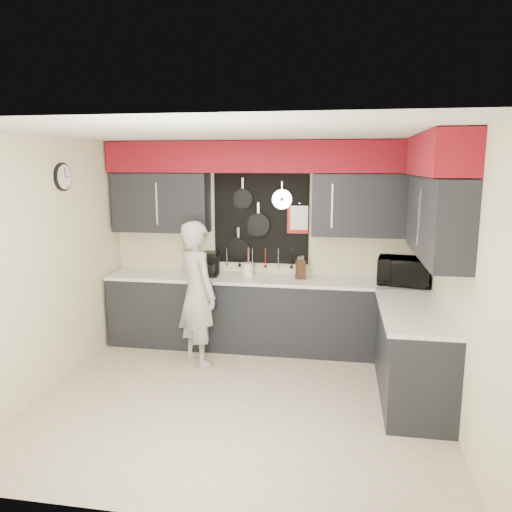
% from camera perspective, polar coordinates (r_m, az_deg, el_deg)
% --- Properties ---
extents(ground, '(4.00, 4.00, 0.00)m').
position_cam_1_polar(ground, '(5.19, -2.03, -16.02)').
color(ground, '#C9B19C').
rests_on(ground, ground).
extents(back_wall_assembly, '(4.00, 0.36, 2.60)m').
position_cam_1_polar(back_wall_assembly, '(6.23, 0.95, 7.66)').
color(back_wall_assembly, beige).
rests_on(back_wall_assembly, ground).
extents(right_wall_assembly, '(0.36, 3.50, 2.60)m').
position_cam_1_polar(right_wall_assembly, '(4.91, 20.28, 5.46)').
color(right_wall_assembly, beige).
rests_on(right_wall_assembly, ground).
extents(left_wall_assembly, '(0.05, 3.50, 2.60)m').
position_cam_1_polar(left_wall_assembly, '(5.52, -22.80, -0.59)').
color(left_wall_assembly, beige).
rests_on(left_wall_assembly, ground).
extents(base_cabinets, '(3.95, 2.20, 0.92)m').
position_cam_1_polar(base_cabinets, '(5.99, 4.80, -7.63)').
color(base_cabinets, black).
rests_on(base_cabinets, ground).
extents(microwave, '(0.63, 0.47, 0.32)m').
position_cam_1_polar(microwave, '(6.09, 16.48, -1.67)').
color(microwave, black).
rests_on(microwave, base_cabinets).
extents(knife_block, '(0.13, 0.13, 0.23)m').
position_cam_1_polar(knife_block, '(6.16, 5.11, -1.57)').
color(knife_block, '#331D10').
rests_on(knife_block, base_cabinets).
extents(utensil_crock, '(0.13, 0.13, 0.17)m').
position_cam_1_polar(utensil_crock, '(6.32, -0.93, -1.52)').
color(utensil_crock, white).
rests_on(utensil_crock, base_cabinets).
extents(coffee_maker, '(0.18, 0.22, 0.31)m').
position_cam_1_polar(coffee_maker, '(6.32, -5.09, -0.83)').
color(coffee_maker, black).
rests_on(coffee_maker, base_cabinets).
extents(person, '(0.73, 0.71, 1.69)m').
position_cam_1_polar(person, '(5.81, -6.76, -4.28)').
color(person, '#AAAAA8').
rests_on(person, ground).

